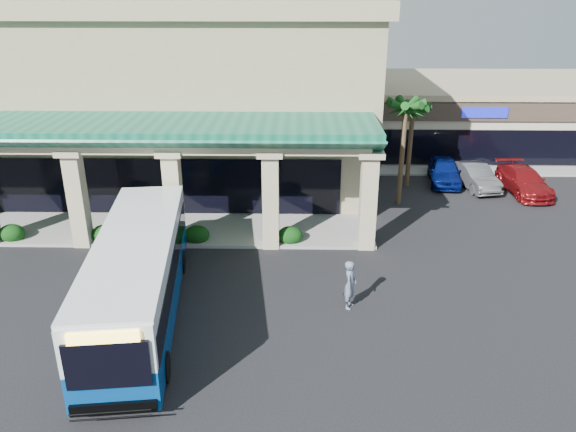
{
  "coord_description": "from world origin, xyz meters",
  "views": [
    {
      "loc": [
        2.76,
        -19.0,
        11.65
      ],
      "look_at": [
        2.33,
        3.71,
        2.2
      ],
      "focal_mm": 35.0,
      "sensor_mm": 36.0,
      "label": 1
    }
  ],
  "objects_px": {
    "transit_bus": "(138,278)",
    "car_silver": "(444,171)",
    "pedestrian": "(350,285)",
    "car_white": "(475,176)",
    "car_red": "(524,181)"
  },
  "relations": [
    {
      "from": "pedestrian",
      "to": "car_silver",
      "type": "xyz_separation_m",
      "value": [
        7.14,
        14.82,
        -0.21
      ]
    },
    {
      "from": "car_white",
      "to": "car_silver",
      "type": "bearing_deg",
      "value": 143.41
    },
    {
      "from": "pedestrian",
      "to": "car_white",
      "type": "height_order",
      "value": "pedestrian"
    },
    {
      "from": "transit_bus",
      "to": "car_silver",
      "type": "bearing_deg",
      "value": 39.36
    },
    {
      "from": "car_white",
      "to": "transit_bus",
      "type": "bearing_deg",
      "value": -148.19
    },
    {
      "from": "car_silver",
      "to": "car_red",
      "type": "distance_m",
      "value": 4.64
    },
    {
      "from": "car_red",
      "to": "transit_bus",
      "type": "bearing_deg",
      "value": -148.12
    },
    {
      "from": "transit_bus",
      "to": "car_red",
      "type": "xyz_separation_m",
      "value": [
        19.32,
        13.96,
        -0.91
      ]
    },
    {
      "from": "transit_bus",
      "to": "pedestrian",
      "type": "bearing_deg",
      "value": -0.77
    },
    {
      "from": "car_silver",
      "to": "transit_bus",
      "type": "bearing_deg",
      "value": -126.09
    },
    {
      "from": "transit_bus",
      "to": "car_silver",
      "type": "relative_size",
      "value": 2.58
    },
    {
      "from": "car_white",
      "to": "car_red",
      "type": "xyz_separation_m",
      "value": [
        2.66,
        -0.87,
        0.0
      ]
    },
    {
      "from": "car_silver",
      "to": "car_white",
      "type": "height_order",
      "value": "car_silver"
    },
    {
      "from": "pedestrian",
      "to": "car_red",
      "type": "distance_m",
      "value": 17.42
    },
    {
      "from": "transit_bus",
      "to": "car_red",
      "type": "distance_m",
      "value": 23.85
    }
  ]
}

